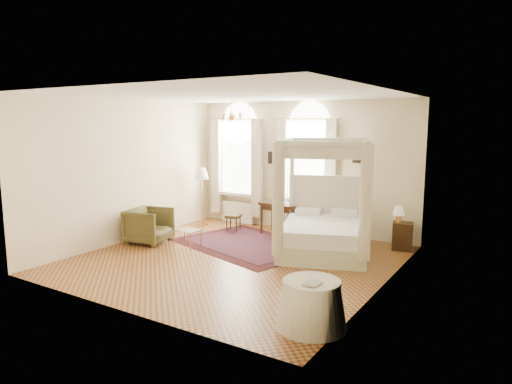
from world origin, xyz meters
TOP-DOWN VIEW (x-y plane):
  - ground at (0.00, 0.00)m, footprint 6.00×6.00m
  - room_walls at (0.00, 0.00)m, footprint 6.00×6.00m
  - window_left at (-1.90, 2.87)m, footprint 1.62×0.27m
  - window_right at (0.20, 2.87)m, footprint 1.62×0.27m
  - chandelier at (-0.90, 1.20)m, footprint 0.51×0.45m
  - wall_pictures at (0.09, 2.97)m, footprint 2.54×0.03m
  - canopy_bed at (1.34, 1.35)m, footprint 2.45×2.70m
  - nightstand at (2.70, 2.54)m, footprint 0.50×0.47m
  - nightstand_lamp at (2.61, 2.48)m, footprint 0.25×0.25m
  - writing_desk at (-0.17, 2.28)m, footprint 1.15×0.71m
  - laptop at (0.01, 2.24)m, footprint 0.36×0.27m
  - stool at (-1.48, 2.06)m, footprint 0.43×0.43m
  - armchair at (-2.43, 0.01)m, footprint 1.05×1.03m
  - coffee_table at (-1.45, 0.21)m, footprint 0.62×0.46m
  - floor_lamp at (-2.57, 2.13)m, footprint 0.40×0.40m
  - oriental_rug at (-0.40, 1.11)m, footprint 3.77×3.16m
  - side_table at (2.64, -2.01)m, footprint 0.97×0.97m
  - book at (2.61, -2.13)m, footprint 0.20×0.26m

SIDE VIEW (x-z plane):
  - ground at x=0.00m, z-range 0.00..0.00m
  - oriental_rug at x=-0.40m, z-range 0.00..0.01m
  - nightstand at x=2.70m, z-range 0.00..0.61m
  - side_table at x=2.64m, z-range -0.01..0.66m
  - stool at x=-1.48m, z-range 0.14..0.55m
  - coffee_table at x=-1.45m, z-range 0.16..0.57m
  - armchair at x=-2.43m, z-range 0.00..0.82m
  - canopy_bed at x=1.34m, z-range -0.66..1.77m
  - book at x=2.61m, z-range 0.66..0.69m
  - writing_desk at x=-0.17m, z-range 0.29..1.10m
  - laptop at x=0.01m, z-range 0.81..0.84m
  - nightstand_lamp at x=2.61m, z-range 0.67..1.03m
  - floor_lamp at x=-2.57m, z-range 0.55..2.11m
  - window_left at x=-1.90m, z-range -0.16..3.13m
  - window_right at x=0.20m, z-range -0.16..3.13m
  - wall_pictures at x=0.09m, z-range 1.70..2.09m
  - room_walls at x=0.00m, z-range -1.02..4.98m
  - chandelier at x=-0.90m, z-range 2.66..3.16m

